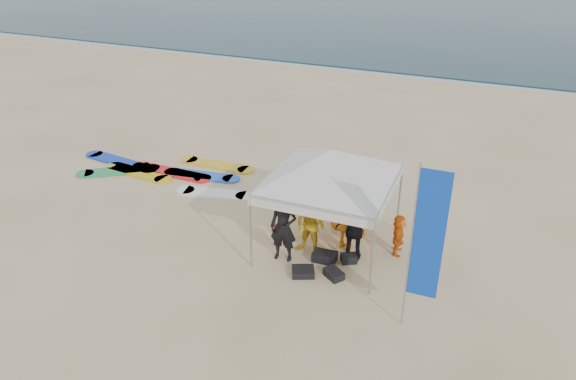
% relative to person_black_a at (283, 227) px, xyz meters
% --- Properties ---
extents(ground, '(120.00, 120.00, 0.00)m').
position_rel_person_black_a_xyz_m(ground, '(-0.02, -1.43, -0.87)').
color(ground, beige).
rests_on(ground, ground).
extents(shoreline_foam, '(160.00, 1.20, 0.01)m').
position_rel_person_black_a_xyz_m(shoreline_foam, '(-0.02, 16.77, -0.87)').
color(shoreline_foam, silver).
rests_on(shoreline_foam, ground).
extents(person_black_a, '(0.66, 0.46, 1.74)m').
position_rel_person_black_a_xyz_m(person_black_a, '(0.00, 0.00, 0.00)').
color(person_black_a, black).
rests_on(person_black_a, ground).
extents(person_yellow, '(0.85, 0.71, 1.58)m').
position_rel_person_black_a_xyz_m(person_yellow, '(0.51, 0.42, -0.08)').
color(person_yellow, gold).
rests_on(person_yellow, ground).
extents(person_orange_a, '(1.14, 0.88, 1.55)m').
position_rel_person_black_a_xyz_m(person_orange_a, '(1.25, 1.03, -0.09)').
color(person_orange_a, '#CC6B12').
rests_on(person_orange_a, ground).
extents(person_black_b, '(0.97, 0.48, 1.59)m').
position_rel_person_black_a_xyz_m(person_black_b, '(1.55, 0.59, -0.07)').
color(person_black_b, black).
rests_on(person_black_b, ground).
extents(person_orange_b, '(0.97, 0.74, 1.79)m').
position_rel_person_black_a_xyz_m(person_orange_b, '(0.93, 1.84, 0.03)').
color(person_orange_b, orange).
rests_on(person_orange_b, ground).
extents(person_seated, '(0.41, 0.99, 1.03)m').
position_rel_person_black_a_xyz_m(person_seated, '(2.46, 1.23, -0.35)').
color(person_seated, orange).
rests_on(person_seated, ground).
extents(canopy_tent, '(3.97, 3.97, 3.00)m').
position_rel_person_black_a_xyz_m(canopy_tent, '(0.83, 0.83, 1.74)').
color(canopy_tent, '#A5A5A8').
rests_on(canopy_tent, ground).
extents(feather_flag, '(0.61, 0.04, 3.60)m').
position_rel_person_black_a_xyz_m(feather_flag, '(3.36, -1.28, 1.25)').
color(feather_flag, '#A5A5A8').
rests_on(feather_flag, ground).
extents(marker_pennant, '(0.28, 0.28, 0.64)m').
position_rel_person_black_a_xyz_m(marker_pennant, '(-0.23, 0.40, -0.37)').
color(marker_pennant, '#A5A5A8').
rests_on(marker_pennant, ground).
extents(gear_pile, '(1.35, 1.35, 0.22)m').
position_rel_person_black_a_xyz_m(gear_pile, '(1.03, -0.01, -0.77)').
color(gear_pile, black).
rests_on(gear_pile, ground).
extents(surfboard_spread, '(6.02, 2.60, 0.07)m').
position_rel_person_black_a_xyz_m(surfboard_spread, '(-5.15, 2.94, -0.83)').
color(surfboard_spread, red).
rests_on(surfboard_spread, ground).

